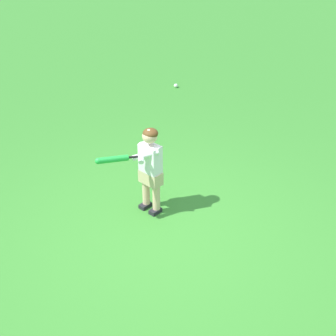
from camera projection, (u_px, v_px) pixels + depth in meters
ground_plane at (166, 237)px, 5.04m from camera, size 40.00×40.00×0.00m
child_batter at (148, 164)px, 5.13m from camera, size 0.37×0.74×1.08m
play_ball_by_bucket at (176, 86)px, 8.96m from camera, size 0.08×0.08×0.08m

